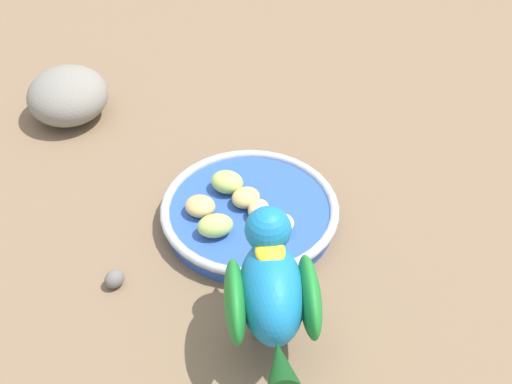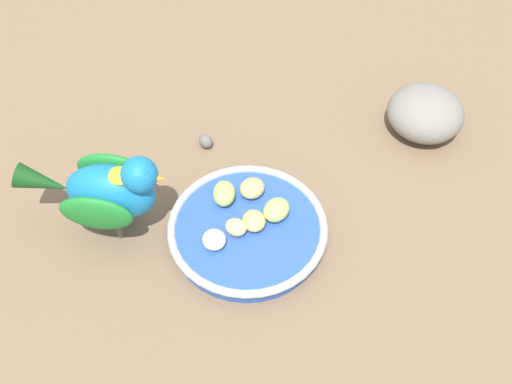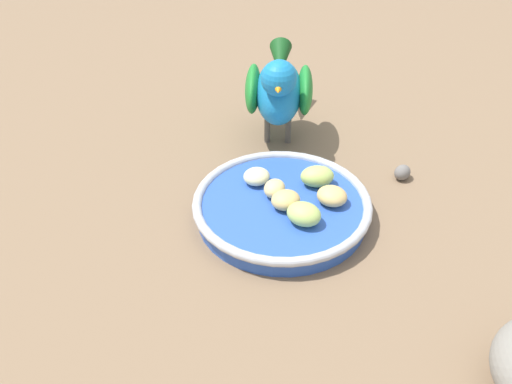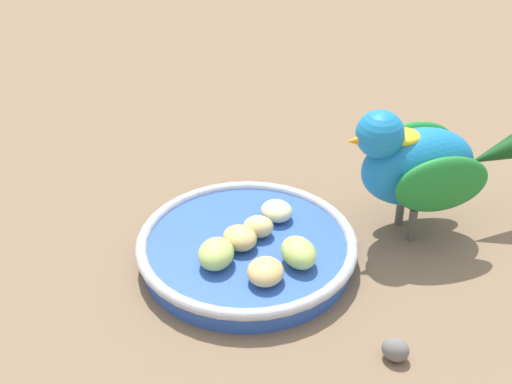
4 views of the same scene
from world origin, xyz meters
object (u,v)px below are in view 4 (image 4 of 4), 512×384
object	(u,v)px
apple_piece_0	(262,225)
apple_piece_4	(277,211)
apple_piece_2	(216,254)
apple_piece_1	(240,238)
feeding_bowl	(247,249)
apple_piece_3	(299,253)
apple_piece_5	(265,272)
parrot	(422,162)
pebble_0	(395,350)

from	to	relation	value
apple_piece_0	apple_piece_4	size ratio (longest dim) A/B	0.89
apple_piece_0	apple_piece_2	bearing A→B (deg)	15.97
apple_piece_1	apple_piece_2	xyz separation A→B (m)	(0.03, 0.01, 0.00)
feeding_bowl	apple_piece_0	size ratio (longest dim) A/B	7.25
apple_piece_2	apple_piece_0	bearing A→B (deg)	-164.03
feeding_bowl	apple_piece_3	world-z (taller)	apple_piece_3
apple_piece_1	apple_piece_2	world-z (taller)	apple_piece_2
apple_piece_1	apple_piece_5	distance (m)	0.05
apple_piece_2	apple_piece_5	bearing A→B (deg)	120.34
parrot	apple_piece_3	bearing A→B (deg)	20.08
apple_piece_1	apple_piece_3	bearing A→B (deg)	122.66
apple_piece_1	pebble_0	xyz separation A→B (m)	(-0.04, 0.16, -0.02)
feeding_bowl	apple_piece_3	size ratio (longest dim) A/B	5.17
apple_piece_0	pebble_0	bearing A→B (deg)	94.66
feeding_bowl	parrot	world-z (taller)	parrot
apple_piece_2	apple_piece_5	distance (m)	0.05
feeding_bowl	pebble_0	world-z (taller)	feeding_bowl
feeding_bowl	parrot	distance (m)	0.18
feeding_bowl	apple_piece_3	bearing A→B (deg)	114.42
apple_piece_5	parrot	distance (m)	0.18
feeding_bowl	pebble_0	distance (m)	0.17
apple_piece_1	parrot	xyz separation A→B (m)	(-0.17, 0.04, 0.05)
apple_piece_4	pebble_0	world-z (taller)	apple_piece_4
apple_piece_2	pebble_0	size ratio (longest dim) A/B	1.71
apple_piece_0	apple_piece_3	xyz separation A→B (m)	(-0.00, 0.05, 0.00)
apple_piece_2	apple_piece_3	bearing A→B (deg)	148.86
apple_piece_0	apple_piece_3	size ratio (longest dim) A/B	0.71
feeding_bowl	apple_piece_4	xyz separation A→B (m)	(-0.04, -0.02, 0.02)
apple_piece_5	apple_piece_0	bearing A→B (deg)	-120.45
apple_piece_0	parrot	bearing A→B (deg)	161.28
parrot	pebble_0	xyz separation A→B (m)	(0.13, 0.12, -0.07)
feeding_bowl	parrot	xyz separation A→B (m)	(-0.16, 0.04, 0.06)
feeding_bowl	apple_piece_5	bearing A→B (deg)	74.50
apple_piece_1	apple_piece_2	size ratio (longest dim) A/B	0.87
pebble_0	apple_piece_4	bearing A→B (deg)	-93.41
apple_piece_0	apple_piece_4	world-z (taller)	apple_piece_0
apple_piece_1	parrot	world-z (taller)	parrot
apple_piece_0	apple_piece_3	bearing A→B (deg)	93.30
apple_piece_1	apple_piece_4	world-z (taller)	apple_piece_1
apple_piece_1	apple_piece_4	xyz separation A→B (m)	(-0.05, -0.02, -0.00)
apple_piece_3	apple_piece_4	size ratio (longest dim) A/B	1.25
apple_piece_4	pebble_0	size ratio (longest dim) A/B	1.41
apple_piece_5	parrot	size ratio (longest dim) A/B	0.18
feeding_bowl	apple_piece_0	distance (m)	0.03
apple_piece_2	apple_piece_4	xyz separation A→B (m)	(-0.08, -0.03, -0.00)
parrot	pebble_0	distance (m)	0.19
apple_piece_0	parrot	size ratio (longest dim) A/B	0.15
feeding_bowl	parrot	bearing A→B (deg)	164.82
apple_piece_1	apple_piece_5	size ratio (longest dim) A/B	0.96
apple_piece_3	apple_piece_2	bearing A→B (deg)	-31.14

